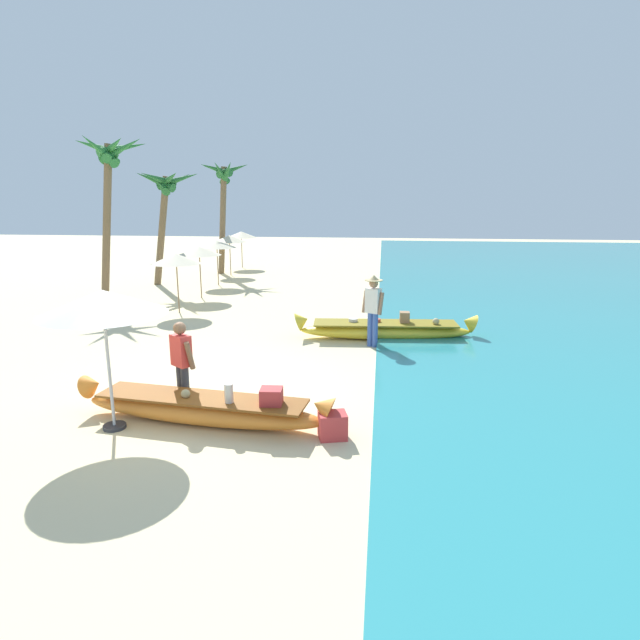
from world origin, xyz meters
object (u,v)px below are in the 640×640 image
boat_orange_foreground (203,408)px  palm_tree_tall_inland (109,165)px  boat_yellow_midground (385,330)px  person_vendor_hatted (373,306)px  palm_tree_leaning_seaward (224,182)px  palm_tree_mid_cluster (165,190)px  cooler_box (333,426)px  patio_umbrella_large (103,303)px  person_tourist_customer (182,361)px

boat_orange_foreground → palm_tree_tall_inland: bearing=123.0°
boat_yellow_midground → person_vendor_hatted: bearing=-113.2°
boat_orange_foreground → palm_tree_tall_inland: (-7.04, 10.86, 4.54)m
boat_yellow_midground → palm_tree_leaning_seaward: bearing=124.0°
palm_tree_mid_cluster → cooler_box: palm_tree_mid_cluster is taller
boat_orange_foreground → palm_tree_mid_cluster: size_ratio=0.94×
boat_orange_foreground → boat_yellow_midground: boat_orange_foreground is taller
boat_yellow_midground → person_vendor_hatted: (-0.32, -0.75, 0.79)m
palm_tree_tall_inland → palm_tree_mid_cluster: palm_tree_tall_inland is taller
palm_tree_mid_cluster → palm_tree_leaning_seaward: bearing=69.5°
patio_umbrella_large → palm_tree_leaning_seaward: palm_tree_leaning_seaward is taller
patio_umbrella_large → palm_tree_mid_cluster: bearing=108.8°
boat_orange_foreground → palm_tree_tall_inland: size_ratio=0.77×
palm_tree_mid_cluster → cooler_box: 16.38m
person_tourist_customer → patio_umbrella_large: (-0.83, -0.91, 1.18)m
palm_tree_mid_cluster → boat_yellow_midground: bearing=-40.4°
boat_yellow_midground → person_tourist_customer: person_tourist_customer is taller
palm_tree_leaning_seaward → palm_tree_mid_cluster: 3.94m
boat_orange_foreground → boat_yellow_midground: 6.42m
boat_yellow_midground → patio_umbrella_large: size_ratio=2.11×
palm_tree_leaning_seaward → cooler_box: bearing=-68.4°
person_vendor_hatted → palm_tree_leaning_seaward: palm_tree_leaning_seaward is taller
boat_orange_foreground → palm_tree_leaning_seaward: bearing=105.4°
boat_orange_foreground → boat_yellow_midground: size_ratio=0.94×
person_vendor_hatted → cooler_box: size_ratio=4.23×
palm_tree_tall_inland → palm_tree_leaning_seaward: size_ratio=1.09×
patio_umbrella_large → palm_tree_mid_cluster: (-4.68, 13.74, 1.87)m
boat_orange_foreground → patio_umbrella_large: bearing=-165.0°
patio_umbrella_large → palm_tree_tall_inland: bearing=116.8°
boat_yellow_midground → palm_tree_mid_cluster: 12.45m
palm_tree_leaning_seaward → palm_tree_mid_cluster: bearing=-110.5°
boat_yellow_midground → patio_umbrella_large: bearing=-125.9°
palm_tree_leaning_seaward → boat_yellow_midground: bearing=-56.0°
boat_orange_foreground → cooler_box: boat_orange_foreground is taller
person_tourist_customer → patio_umbrella_large: patio_umbrella_large is taller
boat_yellow_midground → cooler_box: size_ratio=11.24×
boat_orange_foreground → cooler_box: size_ratio=10.53×
person_tourist_customer → palm_tree_leaning_seaward: size_ratio=0.29×
boat_orange_foreground → palm_tree_tall_inland: palm_tree_tall_inland is taller
person_tourist_customer → palm_tree_leaning_seaward: 17.38m
person_vendor_hatted → person_tourist_customer: (-3.22, -4.38, -0.16)m
boat_yellow_midground → patio_umbrella_large: 7.67m
boat_yellow_midground → cooler_box: (-0.83, -5.96, -0.05)m
boat_orange_foreground → person_vendor_hatted: person_vendor_hatted is taller
boat_orange_foreground → person_tourist_customer: person_tourist_customer is taller
boat_orange_foreground → palm_tree_leaning_seaward: (-4.69, 17.05, 4.13)m
person_tourist_customer → boat_orange_foreground: bearing=-44.9°
person_vendor_hatted → cooler_box: person_vendor_hatted is taller
cooler_box → person_tourist_customer: bearing=148.5°
palm_tree_leaning_seaward → palm_tree_tall_inland: bearing=-110.8°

